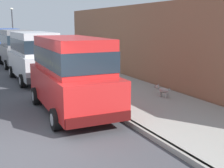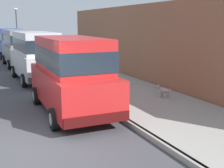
{
  "view_description": "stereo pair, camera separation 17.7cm",
  "coord_description": "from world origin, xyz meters",
  "px_view_note": "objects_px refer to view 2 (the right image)",
  "views": [
    {
      "loc": [
        -0.93,
        -6.76,
        2.97
      ],
      "look_at": [
        3.55,
        2.46,
        0.85
      ],
      "focal_mm": 47.29,
      "sensor_mm": 36.0,
      "label": 1
    },
    {
      "loc": [
        -0.77,
        -6.84,
        2.97
      ],
      "look_at": [
        3.55,
        2.46,
        0.85
      ],
      "focal_mm": 47.29,
      "sensor_mm": 36.0,
      "label": 2
    }
  ],
  "objects_px": {
    "car_blue_van": "(10,42)",
    "dog_grey": "(163,90)",
    "car_red_van": "(71,71)",
    "car_silver_van": "(36,54)",
    "street_lamp": "(17,24)",
    "car_grey_van": "(20,46)"
  },
  "relations": [
    {
      "from": "dog_grey",
      "to": "street_lamp",
      "type": "distance_m",
      "value": 24.57
    },
    {
      "from": "car_grey_van",
      "to": "street_lamp",
      "type": "xyz_separation_m",
      "value": [
        1.43,
        11.99,
        1.51
      ]
    },
    {
      "from": "car_red_van",
      "to": "dog_grey",
      "type": "height_order",
      "value": "car_red_van"
    },
    {
      "from": "car_red_van",
      "to": "car_grey_van",
      "type": "bearing_deg",
      "value": 89.8
    },
    {
      "from": "car_blue_van",
      "to": "dog_grey",
      "type": "bearing_deg",
      "value": -78.64
    },
    {
      "from": "car_silver_van",
      "to": "dog_grey",
      "type": "xyz_separation_m",
      "value": [
        3.62,
        -6.32,
        -0.97
      ]
    },
    {
      "from": "dog_grey",
      "to": "car_silver_van",
      "type": "bearing_deg",
      "value": 119.77
    },
    {
      "from": "car_blue_van",
      "to": "street_lamp",
      "type": "height_order",
      "value": "street_lamp"
    },
    {
      "from": "car_red_van",
      "to": "car_blue_van",
      "type": "distance_m",
      "value": 18.04
    },
    {
      "from": "car_silver_van",
      "to": "street_lamp",
      "type": "distance_m",
      "value": 18.14
    },
    {
      "from": "dog_grey",
      "to": "street_lamp",
      "type": "relative_size",
      "value": 0.16
    },
    {
      "from": "car_silver_van",
      "to": "street_lamp",
      "type": "relative_size",
      "value": 1.12
    },
    {
      "from": "car_red_van",
      "to": "car_silver_van",
      "type": "xyz_separation_m",
      "value": [
        0.03,
        6.26,
        0.0
      ]
    },
    {
      "from": "car_red_van",
      "to": "car_silver_van",
      "type": "height_order",
      "value": "same"
    },
    {
      "from": "car_silver_van",
      "to": "car_blue_van",
      "type": "height_order",
      "value": "same"
    },
    {
      "from": "car_red_van",
      "to": "dog_grey",
      "type": "bearing_deg",
      "value": -1.05
    },
    {
      "from": "car_blue_van",
      "to": "dog_grey",
      "type": "height_order",
      "value": "car_blue_van"
    },
    {
      "from": "street_lamp",
      "to": "car_red_van",
      "type": "bearing_deg",
      "value": -93.46
    },
    {
      "from": "car_red_van",
      "to": "car_blue_van",
      "type": "xyz_separation_m",
      "value": [
        0.01,
        18.04,
        0.0
      ]
    },
    {
      "from": "street_lamp",
      "to": "dog_grey",
      "type": "bearing_deg",
      "value": -84.89
    },
    {
      "from": "dog_grey",
      "to": "street_lamp",
      "type": "height_order",
      "value": "street_lamp"
    },
    {
      "from": "car_red_van",
      "to": "car_blue_van",
      "type": "relative_size",
      "value": 1.0
    }
  ]
}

